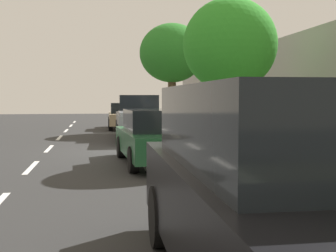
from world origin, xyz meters
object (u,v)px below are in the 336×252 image
at_px(bicycle_at_curb, 164,140).
at_px(street_tree_far_end, 172,54).
at_px(parked_pickup_grey_mid, 140,119).
at_px(street_tree_mid_block, 230,46).
at_px(pedestrian_on_phone, 193,112).
at_px(parked_sedan_green_second, 155,137).
at_px(parked_suv_black_nearest, 272,188).
at_px(cyclist_with_backpack, 172,122).
at_px(parked_sedan_tan_far, 124,116).

distance_m(bicycle_at_curb, street_tree_far_end, 9.43).
bearing_deg(street_tree_far_end, parked_pickup_grey_mid, -116.10).
bearing_deg(parked_pickup_grey_mid, street_tree_mid_block, -70.06).
distance_m(street_tree_mid_block, pedestrian_on_phone, 8.84).
relative_size(parked_pickup_grey_mid, bicycle_at_curb, 3.96).
xyz_separation_m(parked_sedan_green_second, parked_pickup_grey_mid, (0.21, 6.83, 0.15)).
distance_m(parked_suv_black_nearest, street_tree_far_end, 19.86).
bearing_deg(parked_sedan_green_second, parked_pickup_grey_mid, 88.23).
bearing_deg(bicycle_at_curb, pedestrian_on_phone, 68.97).
bearing_deg(bicycle_at_curb, cyclist_with_backpack, -63.36).
xyz_separation_m(parked_suv_black_nearest, parked_sedan_green_second, (-0.05, 8.17, -0.27)).
bearing_deg(bicycle_at_curb, parked_sedan_green_second, -103.24).
xyz_separation_m(bicycle_at_curb, street_tree_far_end, (1.73, 8.44, 3.84)).
xyz_separation_m(cyclist_with_backpack, pedestrian_on_phone, (2.26, 6.87, 0.07)).
relative_size(cyclist_with_backpack, street_tree_far_end, 0.30).
distance_m(parked_pickup_grey_mid, pedestrian_on_phone, 3.84).
distance_m(parked_suv_black_nearest, street_tree_mid_block, 9.58).
height_order(parked_sedan_tan_far, bicycle_at_curb, parked_sedan_tan_far).
height_order(parked_suv_black_nearest, street_tree_mid_block, street_tree_mid_block).
distance_m(parked_sedan_tan_far, cyclist_with_backpack, 11.05).
bearing_deg(street_tree_mid_block, parked_pickup_grey_mid, 109.94).
xyz_separation_m(parked_suv_black_nearest, street_tree_mid_block, (2.35, 8.97, 2.40)).
bearing_deg(parked_sedan_green_second, pedestrian_on_phone, 71.29).
relative_size(bicycle_at_curb, street_tree_far_end, 0.24).
height_order(parked_sedan_green_second, street_tree_far_end, street_tree_far_end).
xyz_separation_m(parked_suv_black_nearest, parked_sedan_tan_far, (-0.13, 21.60, -0.27)).
height_order(parked_suv_black_nearest, parked_sedan_tan_far, parked_suv_black_nearest).
bearing_deg(bicycle_at_curb, street_tree_far_end, 78.43).
height_order(cyclist_with_backpack, street_tree_far_end, street_tree_far_end).
height_order(parked_sedan_green_second, parked_sedan_tan_far, same).
distance_m(bicycle_at_curb, street_tree_mid_block, 4.07).
relative_size(parked_sedan_tan_far, cyclist_with_backpack, 2.60).
xyz_separation_m(parked_sedan_green_second, bicycle_at_curb, (0.67, 2.85, -0.39)).
bearing_deg(parked_pickup_grey_mid, pedestrian_on_phone, 40.05).
bearing_deg(bicycle_at_curb, street_tree_mid_block, -49.92).
bearing_deg(street_tree_far_end, pedestrian_on_phone, -69.41).
xyz_separation_m(parked_sedan_green_second, parked_sedan_tan_far, (-0.08, 13.42, 0.00)).
bearing_deg(street_tree_mid_block, parked_sedan_tan_far, 101.11).
bearing_deg(pedestrian_on_phone, parked_pickup_grey_mid, -139.95).
bearing_deg(bicycle_at_curb, parked_sedan_tan_far, 94.07).
bearing_deg(parked_sedan_tan_far, bicycle_at_curb, -85.93).
distance_m(parked_sedan_green_second, parked_pickup_grey_mid, 6.83).
bearing_deg(pedestrian_on_phone, parked_sedan_green_second, -108.71).
bearing_deg(pedestrian_on_phone, bicycle_at_curb, -111.03).
bearing_deg(street_tree_far_end, parked_suv_black_nearest, -96.88).
bearing_deg(cyclist_with_backpack, parked_suv_black_nearest, -94.52).
height_order(parked_suv_black_nearest, cyclist_with_backpack, parked_suv_black_nearest).
height_order(parked_sedan_green_second, parked_pickup_grey_mid, parked_pickup_grey_mid).
bearing_deg(street_tree_far_end, cyclist_with_backpack, -99.66).
distance_m(parked_pickup_grey_mid, cyclist_with_backpack, 4.46).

